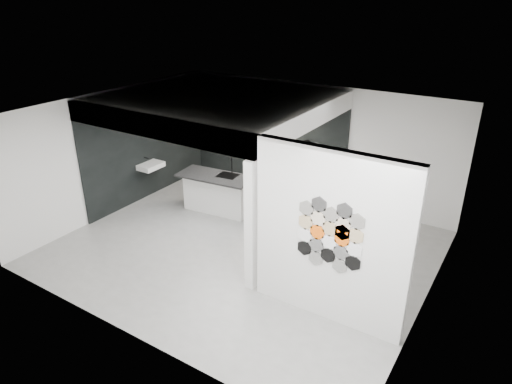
% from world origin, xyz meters
% --- Properties ---
extents(floor, '(7.00, 6.00, 0.01)m').
position_xyz_m(floor, '(0.00, 0.00, -0.01)').
color(floor, gray).
extents(partition_panel, '(2.45, 0.15, 2.80)m').
position_xyz_m(partition_panel, '(2.23, -1.00, 1.40)').
color(partition_panel, silver).
rests_on(partition_panel, floor).
extents(bay_clad_back, '(4.40, 0.04, 2.35)m').
position_xyz_m(bay_clad_back, '(-1.30, 2.97, 1.18)').
color(bay_clad_back, black).
rests_on(bay_clad_back, floor).
extents(bay_clad_left, '(0.04, 4.00, 2.35)m').
position_xyz_m(bay_clad_left, '(-3.47, 1.00, 1.18)').
color(bay_clad_left, black).
rests_on(bay_clad_left, floor).
extents(bulkhead, '(4.40, 4.00, 0.40)m').
position_xyz_m(bulkhead, '(-1.30, 1.00, 2.55)').
color(bulkhead, silver).
rests_on(bulkhead, corner_column).
extents(corner_column, '(0.16, 0.16, 2.35)m').
position_xyz_m(corner_column, '(0.82, -1.00, 1.18)').
color(corner_column, silver).
rests_on(corner_column, floor).
extents(fascia_beam, '(4.40, 0.16, 0.40)m').
position_xyz_m(fascia_beam, '(-1.30, -0.92, 2.55)').
color(fascia_beam, silver).
rests_on(fascia_beam, corner_column).
extents(wall_basin, '(0.40, 0.60, 0.12)m').
position_xyz_m(wall_basin, '(-3.24, 0.80, 0.85)').
color(wall_basin, silver).
rests_on(wall_basin, bay_clad_left).
extents(display_shelf, '(3.00, 0.15, 0.04)m').
position_xyz_m(display_shelf, '(-1.20, 2.87, 1.30)').
color(display_shelf, black).
rests_on(display_shelf, bay_clad_back).
extents(kitchen_island, '(1.80, 0.94, 1.39)m').
position_xyz_m(kitchen_island, '(-1.46, 1.09, 0.47)').
color(kitchen_island, silver).
rests_on(kitchen_island, floor).
extents(stockpot, '(0.25, 0.25, 0.16)m').
position_xyz_m(stockpot, '(-2.55, 2.87, 1.40)').
color(stockpot, black).
rests_on(stockpot, display_shelf).
extents(kettle, '(0.26, 0.26, 0.17)m').
position_xyz_m(kettle, '(-0.09, 2.87, 1.40)').
color(kettle, black).
rests_on(kettle, display_shelf).
extents(glass_bowl, '(0.19, 0.19, 0.11)m').
position_xyz_m(glass_bowl, '(0.15, 2.87, 1.38)').
color(glass_bowl, gray).
rests_on(glass_bowl, display_shelf).
extents(glass_vase, '(0.11, 0.11, 0.13)m').
position_xyz_m(glass_vase, '(0.15, 2.87, 1.38)').
color(glass_vase, gray).
rests_on(glass_vase, display_shelf).
extents(bottle_dark, '(0.07, 0.07, 0.16)m').
position_xyz_m(bottle_dark, '(-1.79, 2.87, 1.40)').
color(bottle_dark, black).
rests_on(bottle_dark, display_shelf).
extents(utensil_cup, '(0.09, 0.09, 0.11)m').
position_xyz_m(utensil_cup, '(-1.71, 2.87, 1.37)').
color(utensil_cup, black).
rests_on(utensil_cup, display_shelf).
extents(hex_tile_cluster, '(1.04, 0.02, 1.16)m').
position_xyz_m(hex_tile_cluster, '(2.26, -1.09, 1.50)').
color(hex_tile_cluster, black).
rests_on(hex_tile_cluster, partition_panel).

